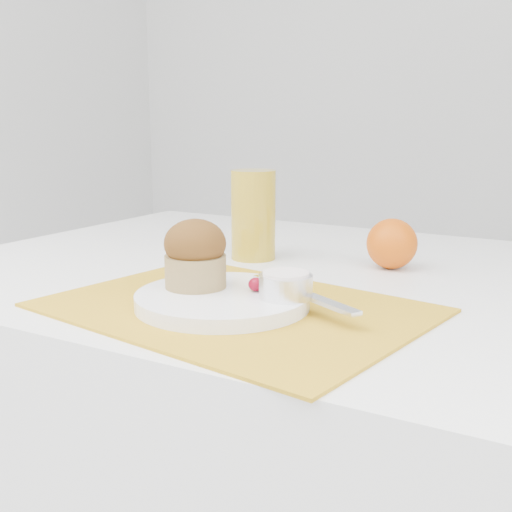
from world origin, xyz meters
The scene contains 11 objects.
table centered at (0.00, 0.05, 0.38)m, with size 1.20×0.80×0.75m, color white.
placemat centered at (-0.03, -0.17, 0.75)m, with size 0.43×0.32×0.00m, color gold.
plate centered at (-0.04, -0.18, 0.76)m, with size 0.21×0.21×0.02m, color white.
ramekin centered at (0.04, -0.16, 0.78)m, with size 0.06×0.06×0.03m, color silver.
cream centered at (0.04, -0.16, 0.80)m, with size 0.05×0.05×0.01m, color white.
raspberry_near centered at (0.00, -0.13, 0.78)m, with size 0.02×0.02×0.02m, color #57020B.
raspberry_far centered at (-0.01, -0.15, 0.78)m, with size 0.02×0.02×0.02m, color #5A0210.
butter_knife centered at (0.05, -0.14, 0.77)m, with size 0.19×0.02×0.00m, color silver.
orange centered at (0.07, 0.13, 0.79)m, with size 0.08×0.08×0.08m, color #D75507.
juice_glass centered at (-0.15, 0.08, 0.82)m, with size 0.07×0.07×0.14m, color gold.
muffin centered at (-0.08, -0.17, 0.81)m, with size 0.09×0.09×0.08m.
Camera 1 is at (0.36, -0.79, 0.97)m, focal length 45.00 mm.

